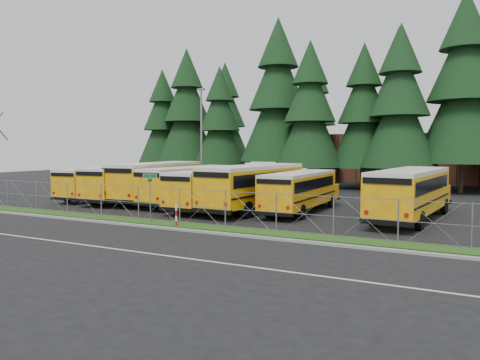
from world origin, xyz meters
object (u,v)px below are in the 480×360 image
(bus_4, at_px, (215,189))
(street_sign, at_px, (150,187))
(striped_bollard, at_px, (176,216))
(light_standard, at_px, (201,135))
(bus_5, at_px, (257,188))
(bus_6, at_px, (301,192))
(bus_0, at_px, (101,183))
(bus_1, at_px, (130,184))
(bus_2, at_px, (159,182))
(bus_3, at_px, (192,186))
(bus_east, at_px, (412,195))

(bus_4, relative_size, street_sign, 3.74)
(striped_bollard, xyz_separation_m, light_standard, (-10.29, 18.88, 4.90))
(bus_5, distance_m, light_standard, 16.25)
(bus_6, height_order, street_sign, street_sign)
(bus_6, xyz_separation_m, light_standard, (-14.38, 10.41, 4.15))
(street_sign, bearing_deg, light_standard, 113.87)
(bus_0, bearing_deg, bus_1, -10.18)
(bus_0, distance_m, bus_2, 5.54)
(bus_3, distance_m, street_sign, 8.67)
(bus_1, bearing_deg, bus_east, -6.88)
(bus_0, distance_m, street_sign, 14.04)
(bus_5, bearing_deg, bus_2, 175.74)
(bus_1, relative_size, street_sign, 3.83)
(street_sign, bearing_deg, bus_0, 145.20)
(bus_3, bearing_deg, light_standard, 122.27)
(bus_6, bearing_deg, bus_east, -1.79)
(bus_2, bearing_deg, bus_5, -13.25)
(striped_bollard, bearing_deg, bus_2, 131.63)
(bus_1, bearing_deg, bus_3, -2.46)
(bus_0, bearing_deg, striped_bollard, -38.83)
(bus_1, distance_m, bus_2, 2.42)
(bus_0, xyz_separation_m, light_standard, (3.38, 10.39, 4.19))
(bus_6, bearing_deg, striped_bollard, -116.29)
(bus_east, bearing_deg, bus_2, -177.26)
(bus_5, bearing_deg, bus_1, -178.28)
(bus_3, relative_size, bus_4, 1.04)
(bus_0, distance_m, striped_bollard, 16.11)
(bus_1, bearing_deg, street_sign, -50.31)
(bus_4, height_order, bus_5, bus_5)
(bus_5, distance_m, bus_east, 9.98)
(bus_5, height_order, street_sign, bus_5)
(bus_0, distance_m, bus_1, 3.25)
(bus_4, bearing_deg, street_sign, -92.16)
(bus_6, bearing_deg, bus_2, 176.02)
(bus_3, xyz_separation_m, bus_5, (5.78, -0.82, 0.13))
(bus_3, xyz_separation_m, striped_bollard, (4.73, -8.75, -0.83))
(bus_1, xyz_separation_m, bus_east, (21.45, 0.01, 0.11))
(street_sign, bearing_deg, bus_4, 87.90)
(bus_5, xyz_separation_m, light_standard, (-11.34, 10.94, 3.94))
(bus_4, height_order, street_sign, street_sign)
(bus_4, bearing_deg, striped_bollard, -75.61)
(bus_1, height_order, bus_5, bus_5)
(bus_0, relative_size, bus_6, 0.97)
(bus_2, height_order, bus_4, bus_2)
(bus_1, xyz_separation_m, street_sign, (8.27, -7.82, 0.62))
(bus_5, bearing_deg, bus_6, 13.60)
(light_standard, bearing_deg, bus_1, -90.72)
(bus_2, xyz_separation_m, light_standard, (-2.11, 9.67, 3.95))
(bus_2, bearing_deg, street_sign, -60.73)
(bus_2, bearing_deg, bus_3, -12.91)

